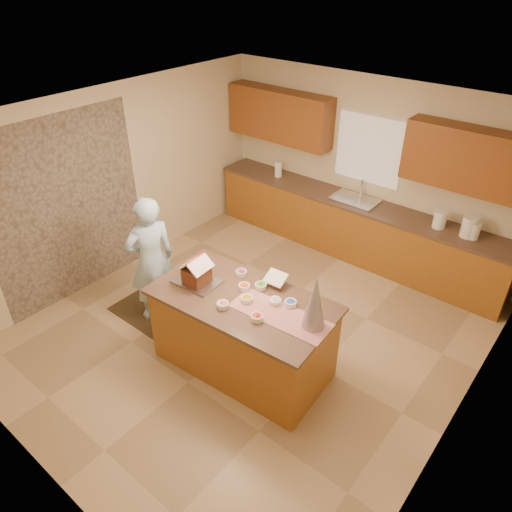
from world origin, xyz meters
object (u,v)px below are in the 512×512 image
(tinsel_tree, at_px, (315,302))
(boy, at_px, (151,260))
(gingerbread_house, at_px, (196,272))
(island_base, at_px, (243,334))

(tinsel_tree, bearing_deg, boy, -176.65)
(tinsel_tree, height_order, gingerbread_house, tinsel_tree)
(boy, bearing_deg, tinsel_tree, 112.90)
(island_base, relative_size, tinsel_tree, 3.27)
(island_base, height_order, boy, boy)
(gingerbread_house, bearing_deg, boy, 175.28)
(island_base, relative_size, gingerbread_house, 6.02)
(boy, relative_size, gingerbread_house, 5.36)
(island_base, xyz_separation_m, gingerbread_house, (-0.58, -0.10, 0.65))
(tinsel_tree, xyz_separation_m, gingerbread_house, (-1.42, -0.21, -0.16))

